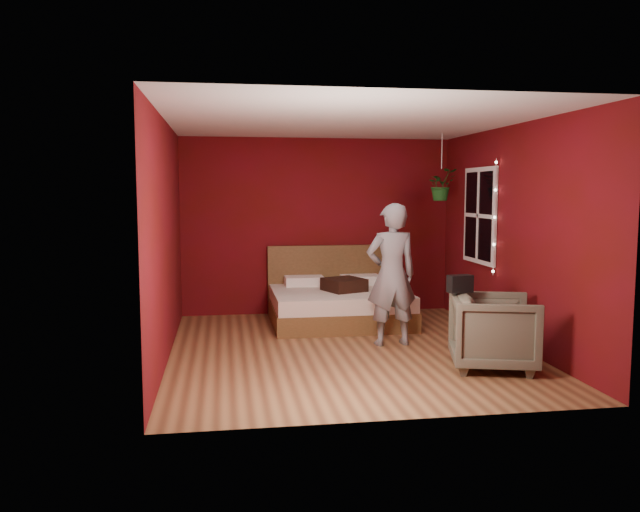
{
  "coord_description": "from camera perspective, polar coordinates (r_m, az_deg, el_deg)",
  "views": [
    {
      "loc": [
        -1.39,
        -6.92,
        1.83
      ],
      "look_at": [
        -0.25,
        0.4,
        1.05
      ],
      "focal_mm": 35.0,
      "sensor_mm": 36.0,
      "label": 1
    }
  ],
  "objects": [
    {
      "name": "floor",
      "position": [
        7.29,
        2.43,
        -8.54
      ],
      "size": [
        4.5,
        4.5,
        0.0
      ],
      "primitive_type": "plane",
      "color": "olive",
      "rests_on": "ground"
    },
    {
      "name": "room_walls",
      "position": [
        7.06,
        2.49,
        4.78
      ],
      "size": [
        4.04,
        4.54,
        2.62
      ],
      "color": "#610A16",
      "rests_on": "ground"
    },
    {
      "name": "window",
      "position": [
        8.51,
        14.37,
        3.6
      ],
      "size": [
        0.05,
        0.97,
        1.27
      ],
      "color": "white",
      "rests_on": "room_walls"
    },
    {
      "name": "fairy_lights",
      "position": [
        8.02,
        15.68,
        3.43
      ],
      "size": [
        0.04,
        0.04,
        1.45
      ],
      "color": "silver",
      "rests_on": "room_walls"
    },
    {
      "name": "bed",
      "position": [
        8.7,
        1.65,
        -4.35
      ],
      "size": [
        1.85,
        1.58,
        1.02
      ],
      "color": "brown",
      "rests_on": "ground"
    },
    {
      "name": "person",
      "position": [
        7.4,
        6.55,
        -1.7
      ],
      "size": [
        0.64,
        0.44,
        1.68
      ],
      "primitive_type": "imported",
      "rotation": [
        0.0,
        0.0,
        3.21
      ],
      "color": "slate",
      "rests_on": "ground"
    },
    {
      "name": "armchair",
      "position": [
        6.7,
        15.59,
        -6.69
      ],
      "size": [
        1.03,
        1.01,
        0.77
      ],
      "primitive_type": "imported",
      "rotation": [
        0.0,
        0.0,
        1.3
      ],
      "color": "#595946",
      "rests_on": "ground"
    },
    {
      "name": "handbag",
      "position": [
        6.7,
        12.68,
        -2.48
      ],
      "size": [
        0.27,
        0.17,
        0.18
      ],
      "primitive_type": "cube",
      "rotation": [
        0.0,
        0.0,
        0.18
      ],
      "color": "black",
      "rests_on": "armchair"
    },
    {
      "name": "throw_pillow",
      "position": [
        8.53,
        2.21,
        -2.63
      ],
      "size": [
        0.63,
        0.63,
        0.17
      ],
      "primitive_type": "cube",
      "rotation": [
        0.0,
        0.0,
        0.38
      ],
      "color": "black",
      "rests_on": "bed"
    },
    {
      "name": "hanging_plant",
      "position": [
        8.67,
        11.02,
        6.41
      ],
      "size": [
        0.44,
        0.39,
        0.91
      ],
      "color": "silver",
      "rests_on": "room_walls"
    }
  ]
}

